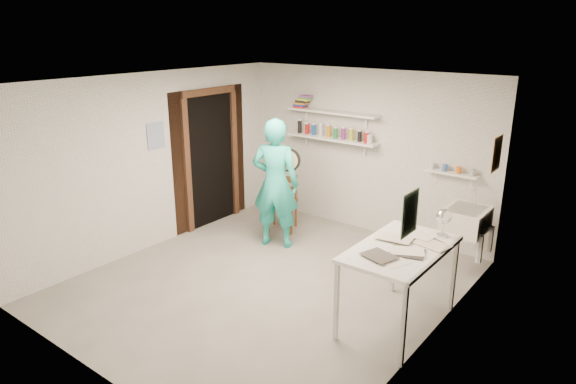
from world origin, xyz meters
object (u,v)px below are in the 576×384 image
Objects in this scene: wooden_chair at (282,202)px; desk_lamp at (444,216)px; belfast_sink at (466,220)px; man at (275,183)px; work_table at (398,287)px; wall_clock at (289,160)px.

wooden_chair is 2.96m from desk_lamp.
man is (-2.39, -0.74, 0.21)m from belfast_sink.
man is 1.39× the size of work_table.
wooden_chair is at bearing 119.20° from wall_clock.
work_table reaches higher than belfast_sink.
wall_clock is (-2.31, -0.54, 0.51)m from belfast_sink.
belfast_sink is 1.62m from work_table.
wall_clock is 2.56m from work_table.
wall_clock is at bearing -64.68° from wooden_chair.
man reaches higher than desk_lamp.
wooden_chair is at bearing 152.14° from work_table.
belfast_sink is 3.67× the size of desk_lamp.
work_table is 8.00× the size of desk_lamp.
desk_lamp reaches higher than work_table.
desk_lamp is (0.22, 0.52, 0.66)m from work_table.
belfast_sink is 1.15m from desk_lamp.
wooden_chair is (-0.27, 0.50, -0.47)m from man.
work_table is at bearing -112.42° from desk_lamp.
man is at bearing -162.71° from belfast_sink.
desk_lamp reaches higher than belfast_sink.
desk_lamp is at bearing -84.37° from belfast_sink.
desk_lamp is (2.42, -0.53, -0.12)m from wall_clock.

